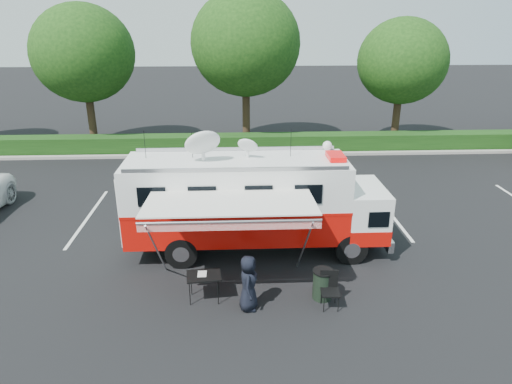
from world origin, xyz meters
TOP-DOWN VIEW (x-y plane):
  - ground_plane at (0.00, 0.00)m, footprint 120.00×120.00m
  - back_border at (1.14, 12.90)m, footprint 60.00×6.14m
  - stall_lines at (-0.50, 3.00)m, footprint 24.12×5.50m
  - command_truck at (-0.07, -0.00)m, footprint 8.47×2.33m
  - awning at (-0.83, -2.42)m, footprint 4.62×2.40m
  - person at (-0.38, -3.30)m, footprint 0.58×0.82m
  - folding_table at (-1.58, -2.84)m, footprint 1.00×0.76m
  - folding_chair at (1.82, -3.26)m, footprint 0.52×0.54m
  - trash_bin at (1.70, -2.90)m, footprint 0.59×0.59m

SIDE VIEW (x-z plane):
  - ground_plane at x=0.00m, z-range 0.00..0.00m
  - person at x=-0.38m, z-range -0.79..0.79m
  - stall_lines at x=-0.50m, z-range 0.00..0.01m
  - trash_bin at x=1.70m, z-range 0.00..0.88m
  - folding_chair at x=1.82m, z-range 0.10..1.12m
  - folding_table at x=-1.58m, z-range 0.35..1.14m
  - command_truck at x=-0.07m, z-range -0.29..3.77m
  - awning at x=-0.83m, z-range 1.22..4.01m
  - back_border at x=1.14m, z-range 0.57..9.44m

